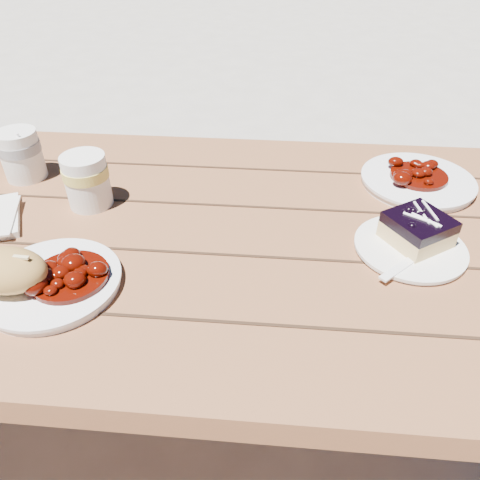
# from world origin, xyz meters

# --- Properties ---
(ground) EXTENTS (60.00, 60.00, 0.00)m
(ground) POSITION_xyz_m (0.00, 0.00, 0.00)
(ground) COLOR #ADA69C
(ground) RESTS_ON ground
(picnic_table) EXTENTS (2.00, 1.55, 0.75)m
(picnic_table) POSITION_xyz_m (0.00, -0.00, 0.59)
(picnic_table) COLOR brown
(picnic_table) RESTS_ON ground
(main_plate) EXTENTS (0.22, 0.22, 0.02)m
(main_plate) POSITION_xyz_m (-0.02, -0.19, 0.76)
(main_plate) COLOR white
(main_plate) RESTS_ON picnic_table
(goulash_stew) EXTENTS (0.13, 0.13, 0.04)m
(goulash_stew) POSITION_xyz_m (0.01, -0.18, 0.79)
(goulash_stew) COLOR #4A0A02
(goulash_stew) RESTS_ON main_plate
(bread_roll) EXTENTS (0.13, 0.09, 0.07)m
(bread_roll) POSITION_xyz_m (-0.08, -0.21, 0.80)
(bread_roll) COLOR #B68946
(bread_roll) RESTS_ON main_plate
(dessert_plate) EXTENTS (0.19, 0.19, 0.01)m
(dessert_plate) POSITION_xyz_m (0.58, -0.04, 0.76)
(dessert_plate) COLOR white
(dessert_plate) RESTS_ON picnic_table
(blueberry_cake) EXTENTS (0.14, 0.14, 0.06)m
(blueberry_cake) POSITION_xyz_m (0.59, -0.02, 0.79)
(blueberry_cake) COLOR #EDCA81
(blueberry_cake) RESTS_ON dessert_plate
(fork_dessert) EXTENTS (0.13, 0.13, 0.00)m
(fork_dessert) POSITION_xyz_m (0.56, -0.09, 0.76)
(fork_dessert) COLOR white
(fork_dessert) RESTS_ON dessert_plate
(coffee_cup) EXTENTS (0.09, 0.09, 0.11)m
(coffee_cup) POSITION_xyz_m (-0.23, 0.16, 0.80)
(coffee_cup) COLOR white
(coffee_cup) RESTS_ON picnic_table
(second_plate) EXTENTS (0.24, 0.24, 0.02)m
(second_plate) POSITION_xyz_m (0.64, 0.20, 0.76)
(second_plate) COLOR white
(second_plate) RESTS_ON picnic_table
(second_stew) EXTENTS (0.12, 0.12, 0.04)m
(second_stew) POSITION_xyz_m (0.64, 0.20, 0.79)
(second_stew) COLOR #4A0A02
(second_stew) RESTS_ON second_plate
(second_cup) EXTENTS (0.09, 0.09, 0.11)m
(second_cup) POSITION_xyz_m (-0.04, 0.06, 0.80)
(second_cup) COLOR white
(second_cup) RESTS_ON picnic_table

